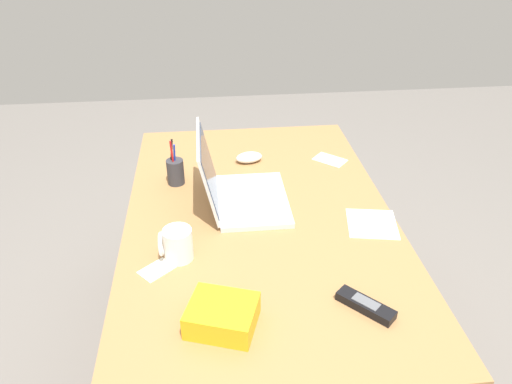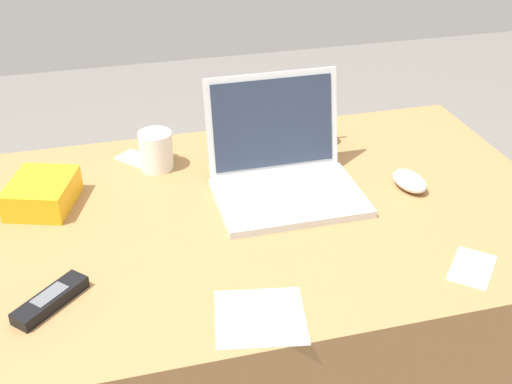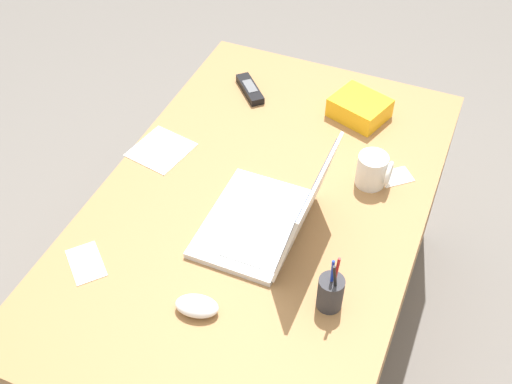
{
  "view_description": "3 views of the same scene",
  "coord_description": "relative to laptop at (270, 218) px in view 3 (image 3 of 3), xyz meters",
  "views": [
    {
      "loc": [
        -1.35,
        0.16,
        1.62
      ],
      "look_at": [
        0.03,
        0.01,
        0.77
      ],
      "focal_mm": 34.82,
      "sensor_mm": 36.0,
      "label": 1
    },
    {
      "loc": [
        -0.33,
        -1.23,
        1.51
      ],
      "look_at": [
        -0.0,
        0.0,
        0.75
      ],
      "focal_mm": 46.06,
      "sensor_mm": 36.0,
      "label": 2
    },
    {
      "loc": [
        1.1,
        0.45,
        1.96
      ],
      "look_at": [
        0.01,
        -0.0,
        0.76
      ],
      "focal_mm": 44.25,
      "sensor_mm": 36.0,
      "label": 3
    }
  ],
  "objects": [
    {
      "name": "desk",
      "position": [
        -0.08,
        -0.07,
        -0.4
      ],
      "size": [
        1.4,
        0.88,
        0.7
      ],
      "primitive_type": "cube",
      "color": "#9E7042",
      "rests_on": "ground"
    },
    {
      "name": "paper_note_left",
      "position": [
        0.28,
        -0.39,
        -0.05
      ],
      "size": [
        0.14,
        0.14,
        0.0
      ],
      "primitive_type": "cube",
      "rotation": [
        0.0,
        0.0,
        -0.73
      ],
      "color": "white",
      "rests_on": "desk"
    },
    {
      "name": "paper_note_right",
      "position": [
        -0.33,
        0.26,
        -0.05
      ],
      "size": [
        0.11,
        0.11,
        0.0
      ],
      "primitive_type": "cube",
      "rotation": [
        0.0,
        0.0,
        0.72
      ],
      "color": "white",
      "rests_on": "desk"
    },
    {
      "name": "paper_note_near_laptop",
      "position": [
        -0.17,
        -0.42,
        -0.05
      ],
      "size": [
        0.19,
        0.18,
        0.0
      ],
      "primitive_type": "cube",
      "rotation": [
        0.0,
        0.0,
        -0.18
      ],
      "color": "white",
      "rests_on": "desk"
    },
    {
      "name": "snack_bag",
      "position": [
        -0.55,
        0.08,
        -0.02
      ],
      "size": [
        0.18,
        0.2,
        0.07
      ],
      "primitive_type": "cube",
      "rotation": [
        0.0,
        0.0,
        -0.33
      ],
      "color": "#F2AD19",
      "rests_on": "desk"
    },
    {
      "name": "computer_mouse",
      "position": [
        0.3,
        -0.07,
        -0.03
      ],
      "size": [
        0.08,
        0.11,
        0.04
      ],
      "primitive_type": "ellipsoid",
      "rotation": [
        0.0,
        0.0,
        0.19
      ],
      "color": "white",
      "rests_on": "desk"
    },
    {
      "name": "laptop",
      "position": [
        0.0,
        0.0,
        0.0
      ],
      "size": [
        0.34,
        0.29,
        0.26
      ],
      "color": "silver",
      "rests_on": "desk"
    },
    {
      "name": "pen_holder",
      "position": [
        0.16,
        0.22,
        -0.0
      ],
      "size": [
        0.06,
        0.06,
        0.17
      ],
      "color": "#333338",
      "rests_on": "desk"
    },
    {
      "name": "cordless_phone",
      "position": [
        -0.54,
        -0.29,
        -0.04
      ],
      "size": [
        0.14,
        0.14,
        0.03
      ],
      "color": "black",
      "rests_on": "desk"
    },
    {
      "name": "coffee_mug_white",
      "position": [
        -0.28,
        0.2,
        -0.0
      ],
      "size": [
        0.08,
        0.1,
        0.1
      ],
      "color": "white",
      "rests_on": "desk"
    },
    {
      "name": "ground_plane",
      "position": [
        -0.08,
        -0.07,
        -0.75
      ],
      "size": [
        6.0,
        6.0,
        0.0
      ],
      "primitive_type": "plane",
      "color": "slate"
    }
  ]
}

